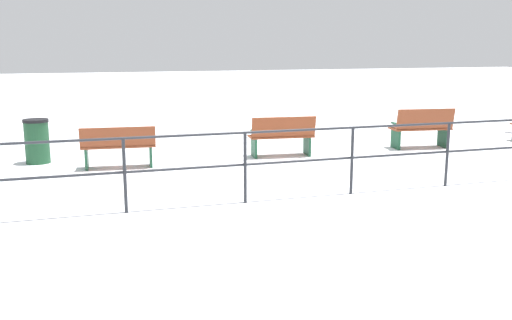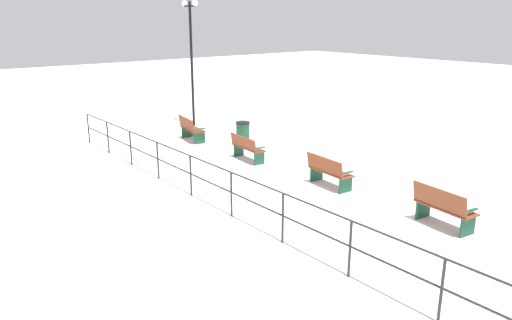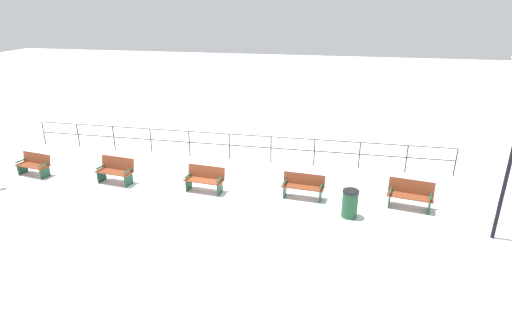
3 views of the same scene
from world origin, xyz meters
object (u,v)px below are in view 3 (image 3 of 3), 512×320
bench_second (116,171)px  bench_fifth (410,195)px  bench_fourth (303,186)px  trash_bin (350,204)px  bench_third (205,179)px  bench_nearest (34,165)px

bench_second → bench_fifth: 10.42m
bench_second → bench_fourth: bench_second is taller
bench_second → bench_fifth: (-0.14, 10.42, -0.01)m
bench_fourth → bench_fifth: bearing=94.8°
bench_fifth → trash_bin: bearing=-51.9°
bench_third → bench_fourth: (-0.17, 3.47, -0.01)m
bench_third → bench_fifth: bearing=96.6°
bench_nearest → bench_fifth: size_ratio=0.94×
bench_nearest → bench_third: bearing=98.7°
bench_fourth → bench_nearest: bearing=-84.3°
bench_fifth → trash_bin: bench_fifth is taller
bench_fourth → bench_fifth: size_ratio=0.98×
bench_fourth → bench_fifth: (0.01, 3.48, 0.02)m
bench_second → bench_fourth: (-0.15, 6.94, -0.03)m
bench_second → bench_fifth: bench_second is taller
bench_second → bench_third: bearing=96.9°
bench_third → bench_fourth: bearing=98.1°
bench_fifth → bench_third: bearing=-78.6°
bench_fourth → trash_bin: bearing=61.5°
bench_nearest → bench_third: size_ratio=0.98×
bench_second → bench_third: size_ratio=1.01×
bench_third → bench_nearest: bearing=-84.9°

